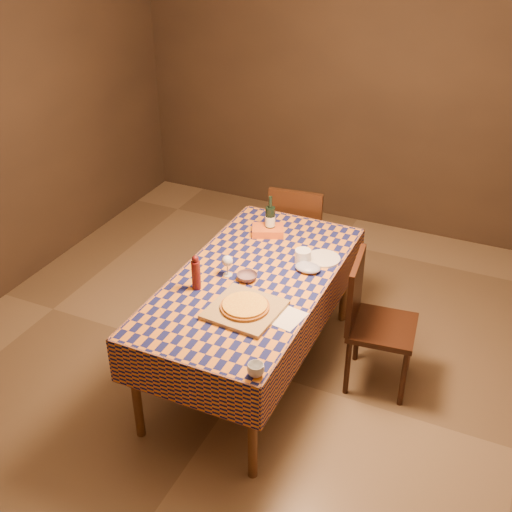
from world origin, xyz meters
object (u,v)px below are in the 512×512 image
Objects in this scene: dining_table at (253,287)px; white_plate at (323,259)px; pizza at (245,306)px; chair_right at (371,316)px; cutting_board at (245,310)px; bowl at (247,277)px; chair_far at (298,232)px; wine_bottle at (270,220)px.

dining_table is 7.99× the size of white_plate.
pizza is 0.33× the size of chair_right.
cutting_board is 0.34m from bowl.
chair_far is at bearing 95.90° from dining_table.
cutting_board is 1.38× the size of wine_bottle.
pizza is 1.08× the size of wine_bottle.
wine_bottle reaches higher than white_plate.
white_plate is (0.35, 0.44, -0.01)m from bowl.
chair_far is at bearing 88.19° from wine_bottle.
bowl is (-0.13, 0.32, 0.01)m from cutting_board.
bowl is 0.14× the size of chair_right.
dining_table is at bearing -161.78° from chair_right.
cutting_board is at bearing -81.12° from chair_far.
white_plate is 0.25× the size of chair_far.
bowl is 0.57× the size of white_plate.
pizza reaches higher than cutting_board.
wine_bottle is 0.51m from white_plate.
white_plate is (0.22, 0.75, -0.01)m from cutting_board.
dining_table is 0.52m from white_plate.
bowl is at bearing 113.10° from pizza.
cutting_board is 0.97m from wine_bottle.
white_plate is at bearing -57.83° from chair_far.
cutting_board is 0.43× the size of chair_far.
chair_right reaches higher than bowl.
cutting_board is 0.90m from chair_right.
wine_bottle reaches higher than cutting_board.
chair_far is at bearing 98.88° from cutting_board.
cutting_board is 1.73× the size of white_plate.
chair_right is at bearing 44.18° from pizza.
wine_bottle is 0.31× the size of chair_far.
wine_bottle is (-0.11, 0.62, 0.09)m from bowl.
pizza is at bearing -81.12° from chair_far.
bowl is 0.45× the size of wine_bottle.
dining_table is 0.39m from cutting_board.
pizza is 0.33× the size of chair_far.
cutting_board is at bearing -72.25° from dining_table.
dining_table is 0.62m from wine_bottle.
chair_far reaches higher than bowl.
chair_far reaches higher than pizza.
wine_bottle is 1.25× the size of white_plate.
white_plate is at bearing 49.61° from dining_table.
bowl is at bearing -85.30° from chair_far.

